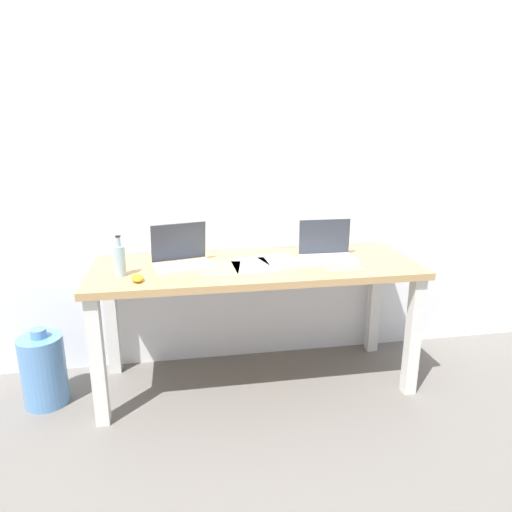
% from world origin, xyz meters
% --- Properties ---
extents(ground_plane, '(8.00, 8.00, 0.00)m').
position_xyz_m(ground_plane, '(0.00, 0.00, 0.00)').
color(ground_plane, slate).
extents(back_wall, '(5.20, 0.08, 2.60)m').
position_xyz_m(back_wall, '(0.00, 0.39, 1.30)').
color(back_wall, white).
rests_on(back_wall, ground).
extents(desk, '(1.86, 0.66, 0.76)m').
position_xyz_m(desk, '(0.00, 0.00, 0.65)').
color(desk, tan).
rests_on(desk, ground).
extents(laptop_left, '(0.36, 0.29, 0.24)m').
position_xyz_m(laptop_left, '(-0.42, 0.04, 0.81)').
color(laptop_left, silver).
rests_on(laptop_left, desk).
extents(laptop_right, '(0.32, 0.21, 0.23)m').
position_xyz_m(laptop_right, '(0.44, 0.04, 0.81)').
color(laptop_right, silver).
rests_on(laptop_right, desk).
extents(beer_bottle, '(0.06, 0.06, 0.22)m').
position_xyz_m(beer_bottle, '(-0.74, -0.08, 0.85)').
color(beer_bottle, '#99B7C1').
rests_on(beer_bottle, desk).
extents(computer_mouse, '(0.08, 0.11, 0.03)m').
position_xyz_m(computer_mouse, '(-0.65, -0.19, 0.78)').
color(computer_mouse, gold).
rests_on(computer_mouse, desk).
extents(paper_sheet_center, '(0.22, 0.30, 0.00)m').
position_xyz_m(paper_sheet_center, '(-0.03, -0.02, 0.76)').
color(paper_sheet_center, white).
rests_on(paper_sheet_center, desk).
extents(paper_sheet_near_back, '(0.28, 0.34, 0.00)m').
position_xyz_m(paper_sheet_near_back, '(0.16, 0.04, 0.76)').
color(paper_sheet_near_back, white).
rests_on(paper_sheet_near_back, desk).
extents(paper_sheet_front_right, '(0.22, 0.30, 0.00)m').
position_xyz_m(paper_sheet_front_right, '(0.47, -0.08, 0.76)').
color(paper_sheet_front_right, '#F4E06B').
rests_on(paper_sheet_front_right, desk).
extents(paper_yellow_folder, '(0.26, 0.33, 0.00)m').
position_xyz_m(paper_yellow_folder, '(-0.21, -0.06, 0.76)').
color(paper_yellow_folder, '#F4E06B').
rests_on(paper_yellow_folder, desk).
extents(water_cooler_jug, '(0.24, 0.24, 0.46)m').
position_xyz_m(water_cooler_jug, '(-1.22, -0.02, 0.21)').
color(water_cooler_jug, '#598CC6').
rests_on(water_cooler_jug, ground).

